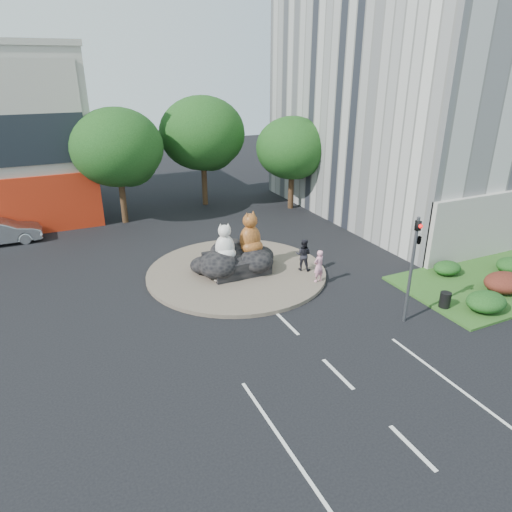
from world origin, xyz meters
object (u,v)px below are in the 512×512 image
at_px(kitten_white, 265,263).
at_px(litter_bin, 445,300).
at_px(pedestrian_pink, 319,266).
at_px(pedestrian_dark, 303,255).
at_px(cat_white, 225,241).
at_px(kitten_calico, 217,274).
at_px(parked_car, 0,232).
at_px(cat_tabby, 250,232).

height_order(kitten_white, litter_bin, kitten_white).
xyz_separation_m(pedestrian_pink, litter_bin, (4.09, -4.83, -0.59)).
relative_size(kitten_white, litter_bin, 1.02).
height_order(kitten_white, pedestrian_dark, pedestrian_dark).
height_order(cat_white, litter_bin, cat_white).
height_order(cat_white, kitten_white, cat_white).
bearing_deg(cat_white, pedestrian_pink, -18.42).
bearing_deg(pedestrian_pink, cat_white, -48.67).
bearing_deg(kitten_calico, kitten_white, 41.49).
height_order(kitten_calico, pedestrian_dark, pedestrian_dark).
relative_size(cat_white, pedestrian_pink, 1.14).
distance_m(kitten_white, litter_bin, 9.50).
xyz_separation_m(cat_white, pedestrian_pink, (4.11, -2.99, -1.03)).
bearing_deg(litter_bin, pedestrian_pink, 130.27).
height_order(cat_white, parked_car, cat_white).
xyz_separation_m(kitten_calico, kitten_white, (3.01, 0.34, -0.06)).
distance_m(kitten_white, pedestrian_pink, 3.21).
xyz_separation_m(cat_tabby, litter_bin, (6.60, -8.05, -1.81)).
distance_m(pedestrian_dark, parked_car, 19.88).
bearing_deg(kitten_calico, cat_white, 79.96).
relative_size(cat_tabby, litter_bin, 3.18).
relative_size(cat_white, kitten_white, 2.63).
distance_m(cat_tabby, kitten_white, 1.95).
xyz_separation_m(kitten_white, pedestrian_dark, (1.88, -0.94, 0.53)).
relative_size(kitten_white, parked_car, 0.16).
bearing_deg(pedestrian_dark, parked_car, 3.53).
bearing_deg(pedestrian_dark, cat_white, 23.56).
bearing_deg(kitten_white, litter_bin, -93.22).
height_order(kitten_calico, kitten_white, kitten_calico).
height_order(cat_white, kitten_calico, cat_white).
xyz_separation_m(kitten_white, litter_bin, (5.95, -7.40, -0.09)).
distance_m(cat_tabby, litter_bin, 10.57).
relative_size(kitten_calico, pedestrian_pink, 0.50).
relative_size(pedestrian_pink, pedestrian_dark, 0.97).
bearing_deg(kitten_calico, pedestrian_dark, 28.01).
bearing_deg(kitten_white, kitten_calico, 144.46).
bearing_deg(pedestrian_pink, pedestrian_dark, -103.51).
bearing_deg(kitten_calico, pedestrian_pink, 10.41).
distance_m(pedestrian_pink, litter_bin, 6.36).
distance_m(kitten_calico, parked_car, 15.87).
bearing_deg(kitten_white, parked_car, 98.31).
height_order(cat_tabby, pedestrian_pink, cat_tabby).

